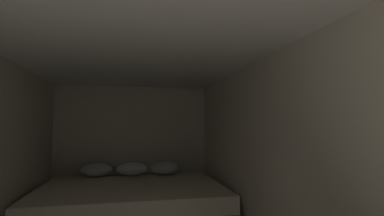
% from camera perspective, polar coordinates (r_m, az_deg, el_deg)
% --- Properties ---
extents(wall_back, '(2.42, 0.05, 2.06)m').
position_cam_1_polar(wall_back, '(4.64, -11.86, -8.60)').
color(wall_back, beige).
rests_on(wall_back, ground).
extents(wall_right, '(0.05, 4.82, 2.06)m').
position_cam_1_polar(wall_right, '(2.53, 17.16, -12.63)').
color(wall_right, beige).
rests_on(wall_right, ground).
extents(ceiling_slab, '(2.42, 4.82, 0.05)m').
position_cam_1_polar(ceiling_slab, '(2.28, -11.20, 13.06)').
color(ceiling_slab, white).
rests_on(ceiling_slab, wall_left).
extents(bed, '(2.20, 1.74, 0.91)m').
position_cam_1_polar(bed, '(3.84, -11.93, -19.69)').
color(bed, olive).
rests_on(bed, ground).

